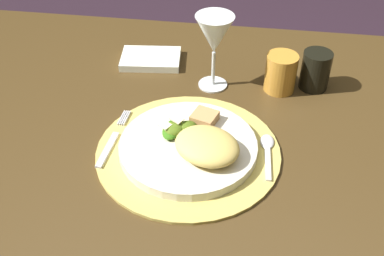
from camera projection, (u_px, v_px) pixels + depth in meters
name	position (u px, v px, depth m)	size (l,w,h in m)	color
dining_table	(184.00, 171.00, 1.05)	(1.42, 0.89, 0.73)	#463218
placemat	(188.00, 152.00, 0.91)	(0.35, 0.35, 0.01)	#CDB759
dinner_plate	(188.00, 147.00, 0.90)	(0.26, 0.26, 0.02)	silver
pasta_serving	(207.00, 146.00, 0.86)	(0.12, 0.10, 0.04)	#E8C765
salad_greens	(177.00, 128.00, 0.92)	(0.08, 0.06, 0.03)	#336B15
bread_piece	(204.00, 118.00, 0.94)	(0.04, 0.05, 0.02)	tan
fork	(112.00, 141.00, 0.93)	(0.03, 0.17, 0.00)	silver
spoon	(267.00, 148.00, 0.91)	(0.03, 0.13, 0.01)	silver
napkin	(151.00, 59.00, 1.16)	(0.14, 0.10, 0.02)	white
wine_glass	(214.00, 36.00, 1.01)	(0.08, 0.08, 0.17)	silver
amber_tumbler	(281.00, 73.00, 1.05)	(0.07, 0.07, 0.09)	gold
dark_tumbler	(315.00, 70.00, 1.05)	(0.06, 0.06, 0.09)	black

